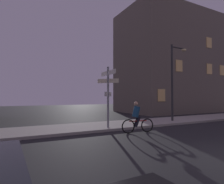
% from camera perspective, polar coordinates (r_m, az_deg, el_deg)
% --- Properties ---
extents(sidewalk_kerb, '(40.00, 3.01, 0.14)m').
position_cam_1_polar(sidewalk_kerb, '(12.29, 2.38, -9.81)').
color(sidewalk_kerb, '#9E9991').
rests_on(sidewalk_kerb, ground_plane).
extents(signpost, '(0.91, 1.77, 3.42)m').
position_cam_1_polar(signpost, '(10.70, -1.19, 0.33)').
color(signpost, gray).
rests_on(signpost, sidewalk_kerb).
extents(street_lamp, '(1.55, 0.28, 5.51)m').
position_cam_1_polar(street_lamp, '(14.59, 18.21, 4.80)').
color(street_lamp, '#2D2D30').
rests_on(street_lamp, sidewalk_kerb).
extents(cyclist, '(1.81, 0.37, 1.61)m').
position_cam_1_polar(cyclist, '(9.91, 7.54, -7.86)').
color(cyclist, black).
rests_on(cyclist, ground_plane).
extents(building_right_block, '(12.05, 7.71, 12.14)m').
position_cam_1_polar(building_right_block, '(25.36, 16.82, 8.17)').
color(building_right_block, '#6B6056').
rests_on(building_right_block, ground_plane).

